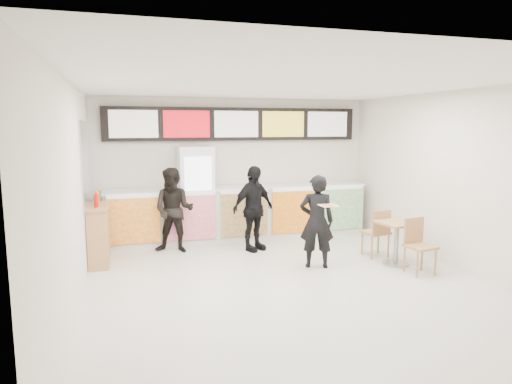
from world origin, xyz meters
name	(u,v)px	position (x,y,z in m)	size (l,w,h in m)	color
floor	(291,287)	(0.00, 0.00, 0.00)	(7.00, 7.00, 0.00)	beige
ceiling	(294,84)	(0.00, 0.00, 3.00)	(7.00, 7.00, 0.00)	white
wall_back	(235,168)	(0.00, 3.50, 1.50)	(6.00, 6.00, 0.00)	silver
wall_left	(73,198)	(-3.00, 0.00, 1.50)	(7.00, 7.00, 0.00)	silver
wall_right	(463,182)	(3.00, 0.00, 1.50)	(7.00, 7.00, 0.00)	silver
service_counter	(240,213)	(0.00, 3.09, 0.57)	(5.56, 0.77, 1.14)	silver
menu_board	(236,124)	(0.00, 3.41, 2.45)	(5.50, 0.14, 0.70)	black
drinks_fridge	(196,195)	(-0.93, 3.11, 1.00)	(0.70, 0.67, 2.00)	white
mirror_panel	(86,163)	(-2.99, 2.45, 1.75)	(0.01, 2.00, 1.50)	#B2B7BF
customer_main	(317,221)	(0.76, 0.82, 0.80)	(0.58, 0.38, 1.60)	black
customer_left	(174,210)	(-1.46, 2.48, 0.81)	(0.79, 0.62, 1.63)	black
customer_mid	(253,208)	(0.03, 2.16, 0.83)	(0.97, 0.40, 1.66)	black
pizza_slice	(329,205)	(0.76, 0.37, 1.16)	(0.36, 0.36, 0.02)	beige
cafe_table	(397,235)	(2.16, 0.56, 0.53)	(0.69, 1.59, 0.90)	tan
condiment_ledge	(99,234)	(-2.82, 2.06, 0.54)	(0.38, 0.94, 1.25)	tan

